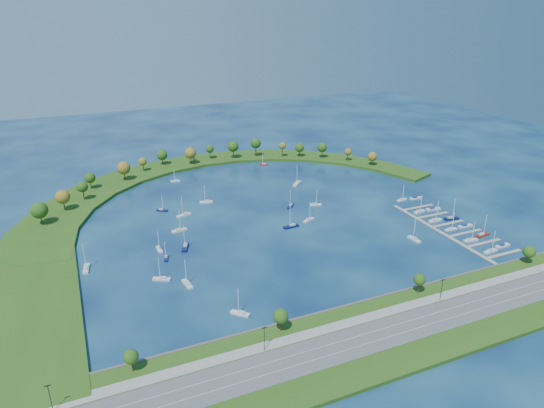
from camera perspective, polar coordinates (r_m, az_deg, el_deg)
name	(u,v)px	position (r m, az deg, el deg)	size (l,w,h in m)	color
ground	(268,214)	(288.97, -0.52, -1.23)	(700.00, 700.00, 0.00)	#071641
south_shoreline	(392,330)	(196.19, 14.10, -14.31)	(420.00, 43.10, 11.60)	#275015
breakwater	(173,197)	(319.40, -11.65, 0.85)	(286.74, 247.64, 2.00)	#275015
breakwater_trees	(192,163)	(353.89, -9.51, 4.83)	(241.33, 91.97, 15.21)	#382314
harbor_tower	(194,158)	(388.06, -9.28, 5.39)	(2.60, 2.60, 3.88)	gray
dock_system	(450,230)	(286.75, 20.42, -2.87)	(24.28, 82.00, 1.60)	gray
moored_boat_0	(264,164)	(378.88, -1.01, 4.76)	(6.75, 5.14, 9.93)	maroon
moored_boat_1	(309,219)	(280.85, 4.40, -1.83)	(8.24, 5.27, 11.77)	silver
moored_boat_2	(184,215)	(291.07, -10.41, -1.24)	(9.18, 4.73, 12.99)	silver
moored_boat_3	(162,210)	(300.83, -12.92, -0.67)	(6.61, 5.54, 9.98)	#0B1345
moored_boat_4	(162,278)	(227.75, -12.96, -8.59)	(8.22, 5.79, 11.90)	silver
moored_boat_5	(240,313)	(200.24, -3.79, -12.76)	(7.35, 7.41, 11.99)	silver
moored_boat_6	(187,283)	(221.61, -10.02, -9.27)	(3.63, 8.86, 12.65)	silver
moored_boat_7	(175,180)	(349.55, -11.40, 2.76)	(6.83, 3.34, 9.68)	silver
moored_boat_8	(291,205)	(299.58, 2.22, -0.18)	(6.87, 7.07, 11.32)	#0B1345
moored_boat_9	(159,249)	(253.98, -13.25, -5.19)	(2.45, 7.63, 11.09)	silver
moored_boat_10	(179,230)	(272.11, -10.96, -3.03)	(8.96, 4.10, 12.72)	silver
moored_boat_11	(291,226)	(272.02, 2.29, -2.61)	(9.30, 3.13, 13.46)	#0B1345
moored_boat_12	(297,183)	(338.03, 3.02, 2.53)	(9.27, 8.90, 14.77)	silver
moored_boat_13	(414,239)	(268.41, 16.54, -3.97)	(2.93, 8.49, 12.27)	silver
moored_boat_14	(86,268)	(246.32, -21.19, -7.11)	(3.83, 9.26, 13.20)	silver
moored_boat_15	(206,201)	(308.44, -7.82, 0.31)	(8.53, 4.29, 12.08)	silver
moored_boat_16	(315,204)	(302.78, 5.18, 0.00)	(7.64, 4.24, 10.82)	silver
moored_boat_17	(166,257)	(244.98, -12.46, -6.21)	(3.22, 6.69, 9.48)	#0B1345
moored_boat_18	(185,246)	(253.31, -10.25, -4.98)	(5.84, 9.59, 13.65)	#0B1345
docked_boat_0	(491,251)	(269.47, 24.52, -5.06)	(8.43, 3.14, 12.11)	silver
docked_boat_1	(503,246)	(278.11, 25.70, -4.48)	(8.64, 2.77, 1.74)	silver
docked_boat_2	(471,240)	(277.47, 22.52, -3.93)	(8.12, 3.13, 11.64)	silver
docked_boat_3	(482,234)	(285.97, 23.71, -3.33)	(8.86, 3.43, 12.70)	maroon
docked_boat_4	(451,229)	(286.66, 20.48, -2.77)	(7.21, 2.19, 10.52)	silver
docked_boat_5	(465,226)	(293.73, 21.96, -2.43)	(8.91, 2.93, 1.79)	silver
docked_boat_6	(435,220)	(295.01, 18.80, -1.80)	(8.64, 2.48, 12.67)	silver
docked_boat_7	(451,218)	(300.70, 20.51, -1.57)	(9.15, 3.83, 13.04)	#0B1345
docked_boat_8	(419,211)	(304.49, 17.09, -0.82)	(8.13, 3.43, 11.58)	silver
docked_boat_9	(433,209)	(311.10, 18.57, -0.55)	(9.30, 3.58, 1.85)	silver
docked_boat_10	(402,199)	(320.06, 15.16, 0.54)	(7.54, 3.16, 10.75)	silver
docked_boat_11	(416,198)	(325.27, 16.68, 0.68)	(8.42, 2.83, 1.69)	silver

